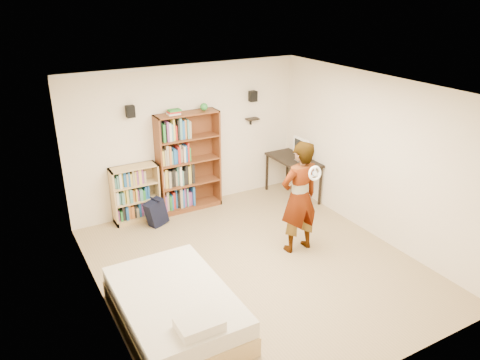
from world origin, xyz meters
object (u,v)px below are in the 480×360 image
object	(u,v)px
tall_bookshelf	(189,162)
daybed	(175,304)
computer_desk	(293,178)
person	(299,197)
low_bookshelf	(136,194)

from	to	relation	value
tall_bookshelf	daybed	size ratio (longest dim) A/B	0.93
computer_desk	person	bearing A→B (deg)	-123.00
low_bookshelf	computer_desk	xyz separation A→B (m)	(3.04, -0.55, -0.11)
tall_bookshelf	person	xyz separation A→B (m)	(0.89, -2.24, -0.02)
computer_desk	person	world-z (taller)	person
low_bookshelf	computer_desk	distance (m)	3.09
person	low_bookshelf	bearing A→B (deg)	-50.11
tall_bookshelf	daybed	bearing A→B (deg)	-116.93
tall_bookshelf	person	distance (m)	2.41
low_bookshelf	daybed	bearing A→B (deg)	-98.92
low_bookshelf	person	distance (m)	3.00
computer_desk	person	distance (m)	2.09
low_bookshelf	daybed	distance (m)	3.05
tall_bookshelf	daybed	distance (m)	3.41
daybed	tall_bookshelf	bearing A→B (deg)	63.07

